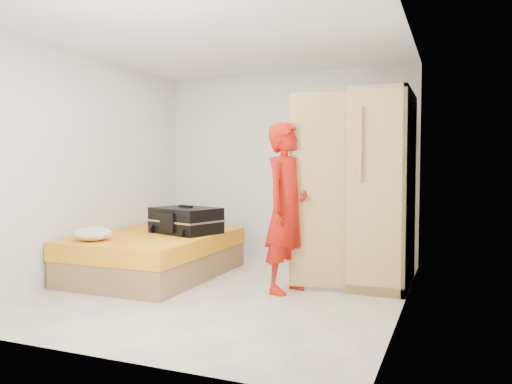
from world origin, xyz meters
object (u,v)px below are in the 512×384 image
at_px(wardrobe, 379,194).
at_px(round_cushion, 93,234).
at_px(suitcase, 186,220).
at_px(bed, 156,255).
at_px(person, 287,207).

bearing_deg(wardrobe, round_cushion, -156.04).
height_order(suitcase, round_cushion, suitcase).
bearing_deg(bed, suitcase, 36.01).
height_order(wardrobe, suitcase, wardrobe).
bearing_deg(suitcase, bed, -124.99).
distance_m(bed, round_cushion, 0.84).
distance_m(bed, suitcase, 0.53).
relative_size(bed, person, 1.15).
xyz_separation_m(bed, wardrobe, (2.50, 0.55, 0.75)).
distance_m(wardrobe, person, 1.07).
xyz_separation_m(bed, person, (1.67, -0.12, 0.62)).
bearing_deg(round_cushion, suitcase, 55.97).
bearing_deg(bed, person, -4.02).
bearing_deg(person, wardrobe, -35.48).
distance_m(wardrobe, round_cushion, 3.13).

